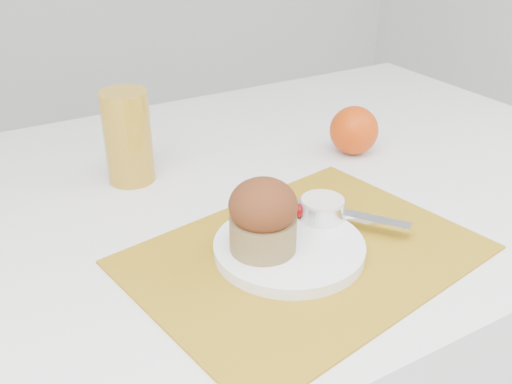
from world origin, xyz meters
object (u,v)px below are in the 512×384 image
plate (289,248)px  orange (354,130)px  juice_glass (128,137)px  muffin (263,216)px  table (265,358)px

plate → orange: bearing=38.0°
juice_glass → muffin: size_ratio=1.38×
plate → muffin: (-0.03, 0.01, 0.05)m
muffin → orange: bearing=33.8°
orange → plate: bearing=-142.0°
table → orange: size_ratio=14.92×
orange → muffin: size_ratio=0.79×
plate → orange: orange is taller
table → juice_glass: size_ratio=8.58×
plate → muffin: bearing=170.2°
plate → orange: (0.26, 0.20, 0.03)m
table → orange: (0.17, 0.01, 0.42)m
table → orange: 0.45m
plate → juice_glass: bearing=108.5°
orange → muffin: muffin is taller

